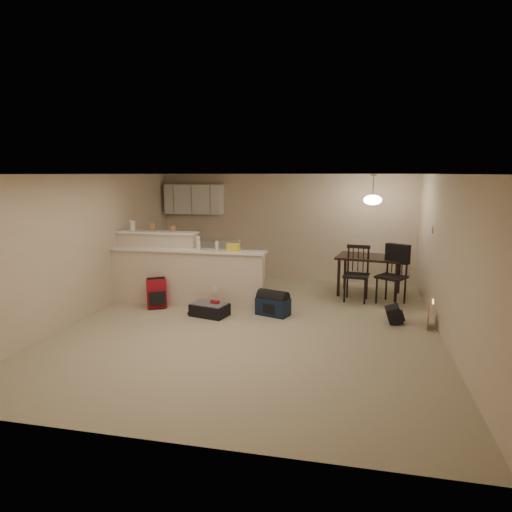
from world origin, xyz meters
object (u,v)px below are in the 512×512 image
(dining_chair_near, at_px, (356,274))
(suitcase, at_px, (210,310))
(dining_table, at_px, (370,261))
(pendant_lamp, at_px, (373,200))
(dining_chair_far, at_px, (392,275))
(red_backpack, at_px, (157,294))
(navy_duffel, at_px, (273,306))
(black_daypack, at_px, (394,315))

(dining_chair_near, relative_size, suitcase, 1.74)
(dining_table, relative_size, pendant_lamp, 2.32)
(dining_chair_far, distance_m, red_backpack, 4.53)
(dining_chair_far, relative_size, suitcase, 1.78)
(navy_duffel, bearing_deg, dining_chair_near, 59.77)
(pendant_lamp, xyz_separation_m, dining_chair_near, (-0.27, -0.54, -1.44))
(pendant_lamp, height_order, dining_chair_near, pendant_lamp)
(suitcase, height_order, red_backpack, red_backpack)
(pendant_lamp, relative_size, navy_duffel, 1.08)
(suitcase, relative_size, navy_duffel, 1.10)
(dining_chair_near, distance_m, red_backpack, 3.91)
(pendant_lamp, distance_m, navy_duffel, 3.09)
(black_daypack, bearing_deg, dining_chair_near, 26.21)
(pendant_lamp, distance_m, black_daypack, 2.61)
(dining_chair_far, height_order, red_backpack, dining_chair_far)
(suitcase, bearing_deg, dining_table, 50.44)
(dining_table, relative_size, dining_chair_far, 1.27)
(red_backpack, distance_m, navy_duffel, 2.24)
(dining_chair_near, distance_m, navy_duffel, 1.96)
(dining_chair_far, xyz_separation_m, red_backpack, (-4.36, -1.21, -0.30))
(dining_table, distance_m, pendant_lamp, 1.27)
(black_daypack, bearing_deg, red_backpack, 89.23)
(pendant_lamp, xyz_separation_m, suitcase, (-2.81, -2.08, -1.88))
(dining_chair_far, distance_m, navy_duffel, 2.47)
(pendant_lamp, bearing_deg, navy_duffel, -133.64)
(suitcase, height_order, black_daypack, black_daypack)
(red_backpack, bearing_deg, dining_chair_far, -13.12)
(navy_duffel, xyz_separation_m, black_daypack, (2.09, 0.00, -0.01))
(dining_table, height_order, dining_chair_near, dining_chair_near)
(suitcase, xyz_separation_m, red_backpack, (-1.14, 0.28, 0.16))
(dining_chair_near, relative_size, dining_chair_far, 0.97)
(pendant_lamp, height_order, black_daypack, pendant_lamp)
(dining_chair_near, bearing_deg, dining_table, 70.96)
(dining_table, distance_m, dining_chair_far, 0.73)
(dining_chair_near, bearing_deg, pendant_lamp, 70.96)
(black_daypack, bearing_deg, pendant_lamp, 11.02)
(pendant_lamp, bearing_deg, suitcase, -143.48)
(dining_chair_near, bearing_deg, black_daypack, -55.79)
(navy_duffel, bearing_deg, red_backpack, -161.24)
(black_daypack, bearing_deg, dining_table, 11.02)
(dining_chair_far, bearing_deg, red_backpack, -132.37)
(dining_chair_far, bearing_deg, pendant_lamp, 156.21)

